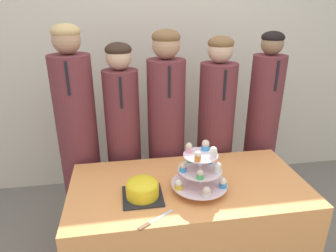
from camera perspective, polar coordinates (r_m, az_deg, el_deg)
The scene contains 10 objects.
wall_back at distance 2.94m, azimuth -1.73°, elevation 14.15°, with size 9.00×0.06×2.70m.
table at distance 2.11m, azimuth 3.72°, elevation -19.11°, with size 1.46×0.73×0.72m.
round_cake at distance 1.75m, azimuth -4.91°, elevation -11.73°, with size 0.23×0.23×0.12m.
cake_knife at distance 1.60m, azimuth -3.37°, elevation -17.92°, with size 0.20×0.14×0.01m.
cupcake_stand at distance 1.77m, azimuth 6.20°, elevation -8.34°, with size 0.33×0.33×0.30m.
student_0 at distance 2.33m, azimuth -16.58°, elevation -3.25°, with size 0.29×0.29×1.64m.
student_1 at distance 2.33m, azimuth -8.36°, elevation -3.95°, with size 0.26×0.26×1.52m.
student_2 at distance 2.34m, azimuth -0.33°, elevation -2.59°, with size 0.28×0.29×1.60m.
student_3 at distance 2.44m, azimuth 8.89°, elevation -2.61°, with size 0.28×0.29×1.55m.
student_4 at distance 2.57m, azimuth 17.25°, elevation -1.63°, with size 0.25×0.26×1.58m.
Camera 1 is at (-0.38, -1.19, 1.75)m, focal length 32.00 mm.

